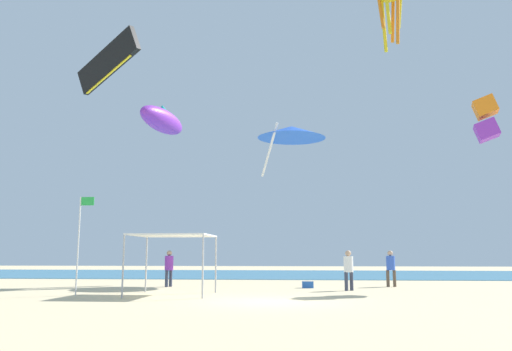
% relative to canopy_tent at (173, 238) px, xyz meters
% --- Properties ---
extents(ground, '(110.00, 110.00, 0.10)m').
position_rel_canopy_tent_xyz_m(ground, '(4.20, -2.62, -2.37)').
color(ground, beige).
extents(ocean_strip, '(110.00, 19.68, 0.03)m').
position_rel_canopy_tent_xyz_m(ocean_strip, '(4.20, 22.64, -2.30)').
color(ocean_strip, teal).
rests_on(ocean_strip, ground).
extents(canopy_tent, '(3.17, 2.98, 2.44)m').
position_rel_canopy_tent_xyz_m(canopy_tent, '(0.00, 0.00, 0.00)').
color(canopy_tent, '#B2B2B7').
rests_on(canopy_tent, ground).
extents(person_near_tent, '(0.44, 0.47, 1.84)m').
position_rel_canopy_tent_xyz_m(person_near_tent, '(-1.52, 5.19, -1.24)').
color(person_near_tent, '#33384C').
rests_on(person_near_tent, ground).
extents(person_leftmost, '(0.43, 0.43, 1.82)m').
position_rel_canopy_tent_xyz_m(person_leftmost, '(7.41, 3.23, -1.25)').
color(person_leftmost, '#33384C').
rests_on(person_leftmost, ground).
extents(person_central, '(0.48, 0.44, 1.83)m').
position_rel_canopy_tent_xyz_m(person_central, '(9.83, 6.26, -1.24)').
color(person_central, brown).
rests_on(person_central, ground).
extents(banner_flag, '(0.61, 0.06, 3.98)m').
position_rel_canopy_tent_xyz_m(banner_flag, '(-3.74, -0.54, 0.06)').
color(banner_flag, silver).
rests_on(banner_flag, ground).
extents(cooler_box, '(0.57, 0.37, 0.35)m').
position_rel_canopy_tent_xyz_m(cooler_box, '(5.56, 4.97, -2.14)').
color(cooler_box, blue).
rests_on(cooler_box, ground).
extents(kite_inflatable_purple, '(3.52, 7.02, 2.53)m').
position_rel_canopy_tent_xyz_m(kite_inflatable_purple, '(-6.58, 20.71, 10.77)').
color(kite_inflatable_purple, purple).
extents(kite_parafoil_black, '(5.16, 3.16, 3.49)m').
position_rel_canopy_tent_xyz_m(kite_parafoil_black, '(-6.81, 8.88, 11.37)').
color(kite_parafoil_black, black).
extents(kite_box_orange, '(1.41, 1.25, 2.33)m').
position_rel_canopy_tent_xyz_m(kite_box_orange, '(14.57, 4.87, 6.03)').
color(kite_box_orange, orange).
extents(kite_delta_blue, '(5.72, 5.72, 3.18)m').
position_rel_canopy_tent_xyz_m(kite_delta_blue, '(4.76, 8.61, 6.48)').
color(kite_delta_blue, blue).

